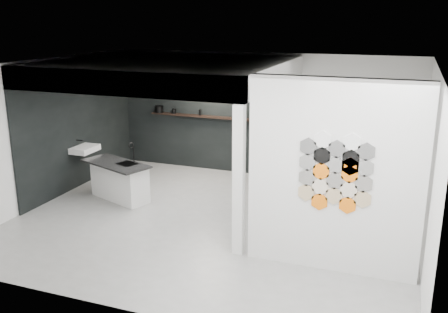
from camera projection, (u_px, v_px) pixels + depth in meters
floor at (213, 222)px, 9.01m from camera, size 7.00×6.00×0.01m
partition_panel at (334, 178)px, 6.98m from camera, size 2.45×0.15×2.80m
bay_clad_back at (208, 121)px, 11.80m from camera, size 4.40×0.04×2.35m
bay_clad_left at (80, 131)px, 10.75m from camera, size 0.04×4.00×2.35m
bulkhead at (169, 71)px, 9.64m from camera, size 4.40×4.00×0.40m
corner_column at (239, 182)px, 7.51m from camera, size 0.16×0.16×2.35m
fascia_beam at (115, 83)px, 7.91m from camera, size 4.40×0.16×0.40m
wall_basin at (85, 149)px, 10.58m from camera, size 0.40×0.60×0.12m
display_shelf at (210, 117)px, 11.63m from camera, size 3.00×0.15×0.04m
kitchen_island at (119, 180)px, 10.01m from camera, size 1.60×1.12×1.18m
stockpot at (159, 109)px, 12.05m from camera, size 0.21×0.21×0.16m
kettle at (261, 116)px, 11.19m from camera, size 0.25×0.25×0.17m
glass_bowl at (266, 118)px, 11.16m from camera, size 0.17×0.17×0.10m
glass_vase at (266, 117)px, 11.16m from camera, size 0.11×0.11×0.12m
bottle_dark at (200, 112)px, 11.69m from camera, size 0.06×0.06×0.14m
utensil_cup at (174, 111)px, 11.92m from camera, size 0.11×0.11×0.11m
hex_tile_cluster at (336, 172)px, 6.86m from camera, size 1.04×0.02×1.16m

